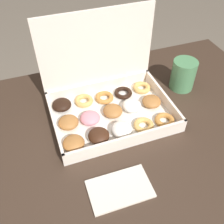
{
  "coord_description": "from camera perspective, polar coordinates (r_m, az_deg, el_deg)",
  "views": [
    {
      "loc": [
        -0.22,
        -0.5,
        1.36
      ],
      "look_at": [
        -0.02,
        0.06,
        0.78
      ],
      "focal_mm": 42.0,
      "sensor_mm": 36.0,
      "label": 1
    }
  ],
  "objects": [
    {
      "name": "dining_table",
      "position": [
        0.9,
        2.73,
        -8.37
      ],
      "size": [
        1.13,
        0.76,
        0.76
      ],
      "color": "#38281E",
      "rests_on": "ground_plane"
    },
    {
      "name": "donut_box",
      "position": [
        0.83,
        -1.07,
        2.8
      ],
      "size": [
        0.37,
        0.28,
        0.29
      ],
      "color": "silver",
      "rests_on": "dining_table"
    },
    {
      "name": "coffee_mug",
      "position": [
        0.96,
        15.27,
        7.93
      ],
      "size": [
        0.08,
        0.08,
        0.11
      ],
      "color": "#4C8456",
      "rests_on": "dining_table"
    },
    {
      "name": "paper_napkin",
      "position": [
        0.68,
        1.71,
        -16.36
      ],
      "size": [
        0.16,
        0.1,
        0.01
      ],
      "color": "silver",
      "rests_on": "dining_table"
    }
  ]
}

